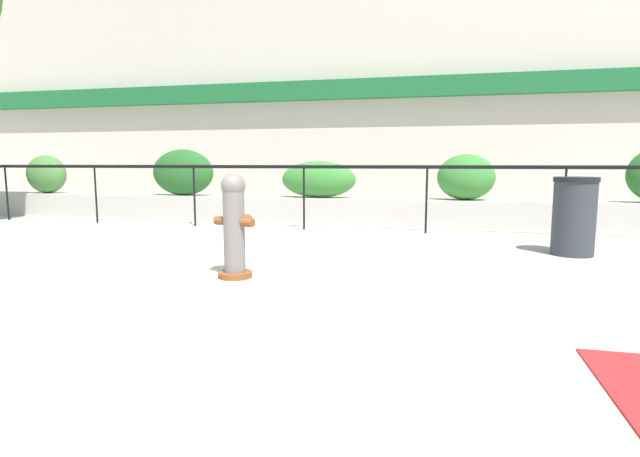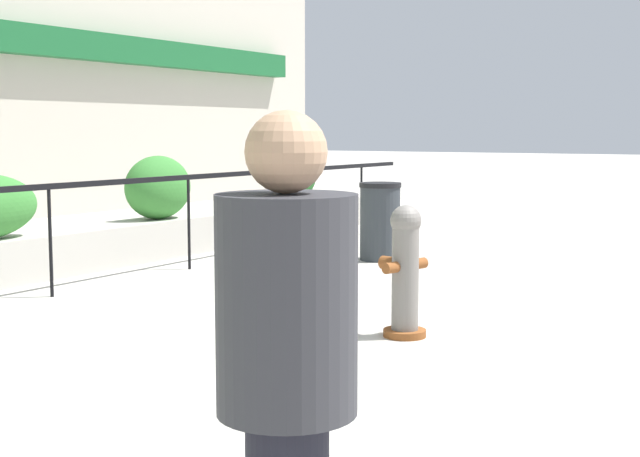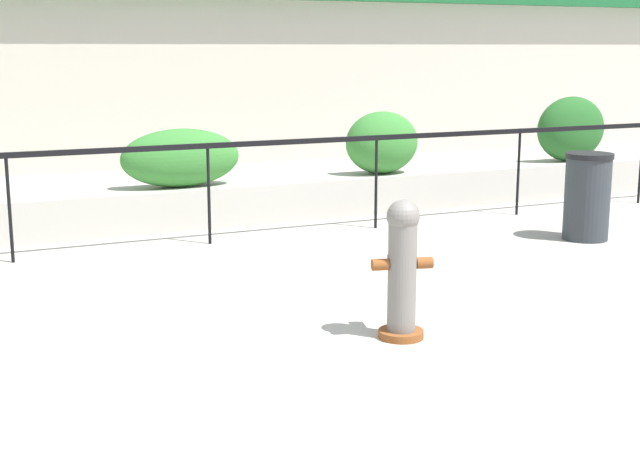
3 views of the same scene
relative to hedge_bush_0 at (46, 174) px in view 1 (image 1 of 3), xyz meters
name	(u,v)px [view 1 (image 1 of 3)]	position (x,y,z in m)	size (l,w,h in m)	color
ground_plane	(152,303)	(6.42, -6.00, -0.93)	(120.00, 120.00, 0.00)	#B2ADA3
building_facade	(365,71)	(6.42, 5.98, 3.06)	(30.00, 1.36, 8.00)	beige
planter_wall_low	(319,210)	(6.42, 0.00, -0.68)	(18.00, 0.70, 0.50)	#B7B2A8
fence_railing_segment	(304,173)	(6.42, -1.10, 0.09)	(15.00, 0.05, 1.15)	black
hedge_bush_0	(46,174)	(0.00, 0.00, 0.00)	(0.97, 0.59, 0.86)	#427538
hedge_bush_1	(183,173)	(3.45, 0.00, 0.06)	(1.38, 0.57, 0.97)	#235B23
hedge_bush_2	(319,179)	(6.42, 0.00, -0.07)	(1.50, 0.60, 0.72)	#387F33
hedge_bush_3	(466,177)	(9.24, 0.00, -0.01)	(1.05, 0.70, 0.85)	#387F33
fire_hydrant	(234,225)	(6.72, -4.92, -0.38)	(0.48, 0.47, 1.08)	brown
trash_bin	(574,216)	(10.47, -2.71, -0.42)	(0.55, 0.55, 1.01)	#2D3338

